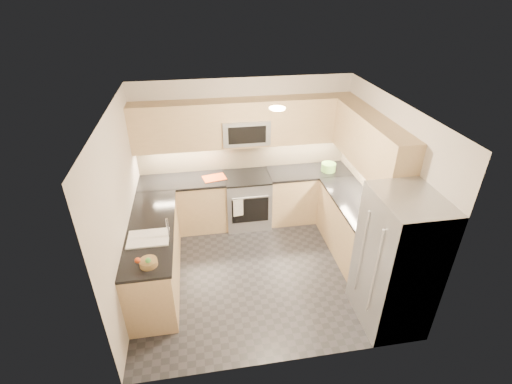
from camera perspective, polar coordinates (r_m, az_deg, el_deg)
name	(u,v)px	position (r m, az deg, el deg)	size (l,w,h in m)	color
floor	(260,269)	(5.76, 0.58, -11.69)	(3.60, 3.20, 0.00)	#25262B
ceiling	(261,108)	(4.51, 0.75, 12.77)	(3.60, 3.20, 0.02)	beige
wall_back	(244,151)	(6.43, -1.84, 6.29)	(3.60, 0.02, 2.50)	beige
wall_front	(288,281)	(3.77, 4.99, -13.44)	(3.60, 0.02, 2.50)	beige
wall_left	(123,210)	(5.07, -19.83, -2.64)	(0.02, 3.20, 2.50)	beige
wall_right	(385,188)	(5.58, 19.16, 0.63)	(0.02, 3.20, 2.50)	beige
base_cab_back_left	(185,205)	(6.50, -10.93, -1.99)	(1.42, 0.60, 0.90)	tan
base_cab_back_right	(307,195)	(6.75, 7.83, -0.40)	(1.42, 0.60, 0.90)	tan
base_cab_right	(353,229)	(5.98, 14.71, -5.58)	(0.60, 1.70, 0.90)	tan
base_cab_peninsula	(155,256)	(5.47, -15.28, -9.48)	(0.60, 2.00, 0.90)	tan
countertop_back_left	(182,181)	(6.27, -11.33, 1.65)	(1.42, 0.63, 0.04)	black
countertop_back_right	(309,171)	(6.52, 8.12, 3.16)	(1.42, 0.63, 0.04)	black
countertop_right	(357,204)	(5.73, 15.31, -1.75)	(0.63, 1.70, 0.04)	black
countertop_peninsula	(150,229)	(5.20, -15.97, -5.47)	(0.63, 2.00, 0.04)	black
upper_cab_back	(245,123)	(6.05, -1.69, 10.61)	(3.60, 0.35, 0.75)	tan
upper_cab_right	(371,144)	(5.48, 17.27, 7.13)	(0.35, 1.95, 0.75)	tan
backsplash_back	(244,154)	(6.45, -1.82, 5.82)	(3.60, 0.01, 0.51)	tan
backsplash_right	(370,177)	(5.95, 17.15, 2.27)	(0.01, 2.30, 0.51)	tan
gas_range	(247,200)	(6.51, -1.33, -1.28)	(0.76, 0.65, 0.91)	#95969D
range_cooktop	(247,177)	(6.28, -1.38, 2.31)	(0.76, 0.65, 0.03)	black
oven_door_glass	(250,211)	(6.24, -0.90, -2.87)	(0.62, 0.02, 0.45)	black
oven_handle	(250,197)	(6.08, -0.89, -0.83)	(0.02, 0.02, 0.60)	#B2B5BA
microwave	(245,131)	(6.07, -1.64, 9.42)	(0.76, 0.40, 0.40)	#A0A4A8
microwave_door	(247,135)	(5.88, -1.36, 8.73)	(0.60, 0.01, 0.28)	black
refrigerator	(396,262)	(4.80, 20.77, -10.06)	(0.70, 0.90, 1.80)	#9A9EA2
fridge_handle_left	(374,273)	(4.49, 17.75, -11.75)	(0.02, 0.02, 1.20)	#B2B5BA
fridge_handle_right	(361,253)	(4.73, 15.92, -8.96)	(0.02, 0.02, 1.20)	#B2B5BA
sink_basin	(149,243)	(5.02, -16.13, -7.48)	(0.52, 0.38, 0.16)	white
faucet	(168,228)	(4.87, -13.42, -5.40)	(0.03, 0.03, 0.28)	silver
utensil_bowl	(328,167)	(6.53, 11.09, 3.78)	(0.25, 0.25, 0.14)	#66A547
cutting_board	(214,178)	(6.23, -6.43, 2.19)	(0.37, 0.26, 0.01)	#E44B15
fruit_basket	(148,263)	(4.54, -16.22, -10.41)	(0.21, 0.21, 0.08)	olive
fruit_apple	(138,260)	(4.49, -17.76, -9.99)	(0.07, 0.07, 0.07)	#C23E16
fruit_pear	(148,260)	(4.46, -16.28, -10.06)	(0.07, 0.07, 0.07)	green
dish_towel_check	(238,208)	(6.13, -2.76, -2.45)	(0.17, 0.01, 0.31)	white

